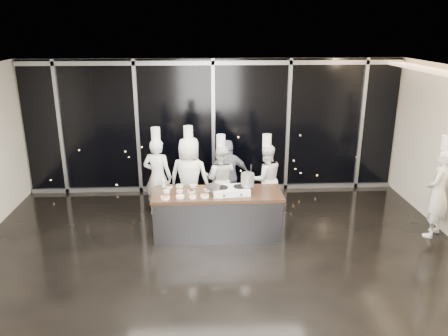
% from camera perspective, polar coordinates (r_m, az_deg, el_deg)
% --- Properties ---
extents(ground, '(9.00, 9.00, 0.00)m').
position_cam_1_polar(ground, '(7.88, -0.59, -11.74)').
color(ground, black).
rests_on(ground, ground).
extents(room_shell, '(9.02, 7.02, 3.21)m').
position_cam_1_polar(room_shell, '(7.04, 0.78, 4.34)').
color(room_shell, beige).
rests_on(room_shell, ground).
extents(window_wall, '(8.90, 0.11, 3.20)m').
position_cam_1_polar(window_wall, '(10.51, -1.41, 5.41)').
color(window_wall, black).
rests_on(window_wall, ground).
extents(demo_counter, '(2.46, 0.86, 0.90)m').
position_cam_1_polar(demo_counter, '(8.47, -0.86, -6.03)').
color(demo_counter, '#393A3E').
rests_on(demo_counter, ground).
extents(stove, '(0.72, 0.49, 0.14)m').
position_cam_1_polar(stove, '(8.23, 0.88, -2.92)').
color(stove, white).
rests_on(stove, demo_counter).
extents(frying_pan, '(0.50, 0.30, 0.05)m').
position_cam_1_polar(frying_pan, '(8.13, -1.48, -2.44)').
color(frying_pan, slate).
rests_on(frying_pan, stove).
extents(stock_pot, '(0.27, 0.27, 0.25)m').
position_cam_1_polar(stock_pot, '(8.20, 3.09, -1.54)').
color(stock_pot, '#B0AFB2').
rests_on(stock_pot, stove).
extents(prep_bowls, '(1.39, 0.75, 0.05)m').
position_cam_1_polar(prep_bowls, '(8.26, -4.21, -3.18)').
color(prep_bowls, white).
rests_on(prep_bowls, demo_counter).
extents(squeeze_bottle, '(0.06, 0.06, 0.22)m').
position_cam_1_polar(squeeze_bottle, '(8.59, -7.93, -1.87)').
color(squeeze_bottle, silver).
rests_on(squeeze_bottle, demo_counter).
extents(chef_far_left, '(0.70, 0.55, 1.93)m').
position_cam_1_polar(chef_far_left, '(9.38, -8.65, -1.06)').
color(chef_far_left, white).
rests_on(chef_far_left, ground).
extents(chef_left, '(0.98, 0.77, 1.99)m').
position_cam_1_polar(chef_left, '(9.15, -4.54, -1.24)').
color(chef_left, white).
rests_on(chef_left, ground).
extents(chef_center, '(0.86, 0.75, 1.74)m').
position_cam_1_polar(chef_center, '(9.44, -0.40, -1.36)').
color(chef_center, white).
rests_on(chef_center, ground).
extents(guest, '(0.99, 0.53, 1.61)m').
position_cam_1_polar(guest, '(9.47, 0.58, -1.05)').
color(guest, '#121D34').
rests_on(guest, ground).
extents(chef_right, '(0.84, 0.72, 1.75)m').
position_cam_1_polar(chef_right, '(9.47, 5.47, -1.34)').
color(chef_right, white).
rests_on(chef_right, ground).
extents(chef_side, '(0.76, 0.76, 2.01)m').
position_cam_1_polar(chef_side, '(9.26, 26.17, -2.80)').
color(chef_side, white).
rests_on(chef_side, ground).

